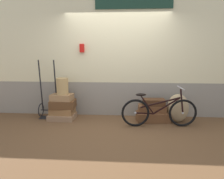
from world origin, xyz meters
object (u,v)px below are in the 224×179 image
Objects in this scene: suitcase_3 at (62,97)px; wicker_basket at (62,86)px; bicycle at (159,112)px; suitcase_1 at (62,111)px; luggage_trolley at (49,105)px; suitcase_4 at (153,117)px; suitcase_2 at (63,104)px; suitcase_5 at (152,108)px; burlap_sack at (178,108)px; suitcase_0 at (62,116)px; suitcase_6 at (154,102)px.

wicker_basket reaches higher than suitcase_3.
wicker_basket is at bearing 170.19° from bicycle.
suitcase_3 reaches higher than suitcase_1.
suitcase_4 is at bearing -3.18° from luggage_trolley.
suitcase_1 is at bearing -172.73° from suitcase_2.
suitcase_4 is 0.19m from suitcase_5.
luggage_trolley is 3.08m from burlap_sack.
wicker_basket is (-2.10, -0.01, 0.50)m from suitcase_5.
suitcase_2 is at bearing 62.86° from suitcase_0.
suitcase_0 is 1.57× the size of wicker_basket.
suitcase_4 is 0.53× the size of luggage_trolley.
burlap_sack is at bearing -6.40° from suitcase_5.
wicker_basket is (0.02, -0.01, 0.26)m from suitcase_3.
suitcase_6 is (2.16, -0.01, -0.08)m from suitcase_3.
suitcase_0 is at bearing 179.86° from burlap_sack.
suitcase_4 is 1.14× the size of burlap_sack.
suitcase_1 is 0.84× the size of burlap_sack.
suitcase_0 is 0.47m from suitcase_3.
suitcase_0 is 0.82× the size of suitcase_4.
suitcase_4 is 1.20× the size of suitcase_5.
bicycle is at bearing -7.72° from suitcase_0.
suitcase_3 is 0.30× the size of bicycle.
luggage_trolley reaches higher than suitcase_2.
suitcase_2 is 0.89× the size of burlap_sack.
suitcase_2 is at bearing 13.31° from suitcase_1.
burlap_sack is (0.58, -0.04, 0.03)m from suitcase_5.
suitcase_1 is 1.10× the size of suitcase_6.
burlap_sack reaches higher than suitcase_3.
suitcase_4 is 1.93× the size of wicker_basket.
suitcase_1 is at bearing 178.17° from suitcase_5.
suitcase_3 is 2.16m from suitcase_6.
suitcase_1 is at bearing 179.20° from burlap_sack.
suitcase_4 is 0.34m from suitcase_6.
luggage_trolley is at bearing 165.48° from suitcase_1.
suitcase_1 is 0.40m from luggage_trolley.
suitcase_5 is 2.16m from wicker_basket.
suitcase_5 is at bearing 158.43° from suitcase_6.
suitcase_2 is 2.11m from suitcase_5.
suitcase_1 is 2.13m from suitcase_5.
suitcase_3 is 0.75× the size of burlap_sack.
suitcase_3 is at bearing 178.87° from suitcase_6.
bicycle is (-0.48, -0.34, 0.00)m from burlap_sack.
suitcase_1 reaches higher than suitcase_0.
suitcase_6 is 0.31× the size of bicycle.
suitcase_2 is 1.50× the size of wicker_basket.
luggage_trolley is (-2.53, 0.12, -0.14)m from suitcase_6.
luggage_trolley is (-2.52, 0.14, 0.19)m from suitcase_4.
burlap_sack reaches higher than suitcase_2.
burlap_sack reaches higher than suitcase_4.
burlap_sack is (2.70, -0.04, -0.20)m from suitcase_3.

